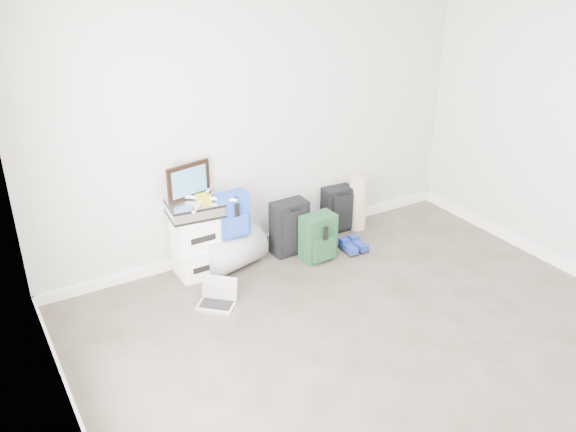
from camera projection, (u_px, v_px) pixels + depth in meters
ground at (427, 387)px, 4.36m from camera, size 5.00×5.00×0.00m
room_envelope at (454, 160)px, 3.63m from camera, size 4.52×5.02×2.71m
boxes_stack at (197, 245)px, 5.65m from camera, size 0.43×0.35×0.61m
briefcase at (195, 209)px, 5.49m from camera, size 0.50×0.39×0.14m
painting at (189, 181)px, 5.46m from camera, size 0.44×0.12×0.33m
drone at (203, 198)px, 5.47m from camera, size 0.50×0.50×0.06m
duffel_bag at (232, 251)px, 5.80m from camera, size 0.66×0.50×0.37m
blue_backpack at (232, 215)px, 5.61m from camera, size 0.30×0.23×0.42m
large_suitcase at (290, 228)px, 6.02m from camera, size 0.36×0.24×0.55m
green_backpack at (319, 238)px, 5.93m from camera, size 0.35×0.27×0.47m
carry_on at (337, 209)px, 6.48m from camera, size 0.33×0.23×0.49m
shoes at (353, 247)px, 6.16m from camera, size 0.24×0.26×0.09m
rolled_rug at (358, 203)px, 6.52m from camera, size 0.19×0.19×0.59m
laptop at (218, 298)px, 5.30m from camera, size 0.39×0.38×0.23m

